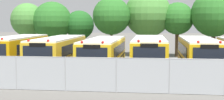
% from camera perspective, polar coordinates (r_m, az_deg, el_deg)
% --- Properties ---
extents(ground_plane, '(160.00, 160.00, 0.00)m').
position_cam_1_polar(ground_plane, '(25.31, 2.63, -3.64)').
color(ground_plane, '#595651').
extents(school_bus_0, '(2.78, 9.32, 2.76)m').
position_cam_1_polar(school_bus_0, '(27.61, -16.59, -0.09)').
color(school_bus_0, '#EAA80C').
rests_on(school_bus_0, ground_plane).
extents(school_bus_1, '(2.63, 10.24, 2.72)m').
position_cam_1_polar(school_bus_1, '(25.93, -9.53, -0.31)').
color(school_bus_1, yellow).
rests_on(school_bus_1, ground_plane).
extents(school_bus_2, '(2.60, 10.27, 2.63)m').
position_cam_1_polar(school_bus_2, '(25.29, -1.45, -0.48)').
color(school_bus_2, yellow).
rests_on(school_bus_2, ground_plane).
extents(school_bus_3, '(2.59, 10.33, 2.73)m').
position_cam_1_polar(school_bus_3, '(25.07, 6.69, -0.45)').
color(school_bus_3, yellow).
rests_on(school_bus_3, ground_plane).
extents(school_bus_4, '(2.56, 9.99, 2.70)m').
position_cam_1_polar(school_bus_4, '(25.11, 15.27, -0.62)').
color(school_bus_4, yellow).
rests_on(school_bus_4, ground_plane).
extents(tree_0, '(3.79, 3.79, 5.94)m').
position_cam_1_polar(tree_0, '(37.49, -14.87, 5.19)').
color(tree_0, '#4C3823').
rests_on(tree_0, ground_plane).
extents(tree_1, '(4.40, 4.40, 6.08)m').
position_cam_1_polar(tree_1, '(36.53, -10.82, 5.18)').
color(tree_1, '#4C3823').
rests_on(tree_1, ground_plane).
extents(tree_2, '(3.32, 3.32, 5.10)m').
position_cam_1_polar(tree_2, '(36.40, -5.99, 4.52)').
color(tree_2, '#4C3823').
rests_on(tree_2, ground_plane).
extents(tree_3, '(4.06, 4.06, 6.47)m').
position_cam_1_polar(tree_3, '(34.22, -0.21, 6.28)').
color(tree_3, '#4C3823').
rests_on(tree_3, ground_plane).
extents(tree_4, '(5.17, 5.17, 7.29)m').
position_cam_1_polar(tree_4, '(35.64, 6.35, 6.38)').
color(tree_4, '#4C3823').
rests_on(tree_4, ground_plane).
extents(tree_5, '(3.50, 3.50, 5.92)m').
position_cam_1_polar(tree_5, '(35.19, 11.48, 5.65)').
color(tree_5, '#4C3823').
rests_on(tree_5, ground_plane).
extents(tree_6, '(4.77, 4.77, 7.03)m').
position_cam_1_polar(tree_6, '(34.70, 18.09, 6.32)').
color(tree_6, '#4C3823').
rests_on(tree_6, ground_plane).
extents(chainlink_fence, '(22.90, 0.07, 1.93)m').
position_cam_1_polar(chainlink_fence, '(17.32, 0.80, -4.41)').
color(chainlink_fence, '#9EA0A3').
rests_on(chainlink_fence, ground_plane).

